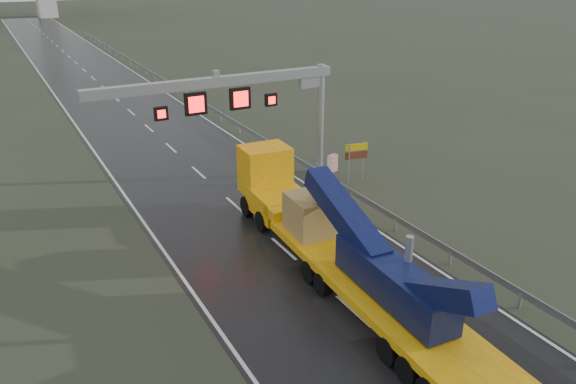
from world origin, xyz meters
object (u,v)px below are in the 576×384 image
sign_gantry (251,99)px  striped_barrier (333,163)px  heavy_haul_truck (327,232)px  exit_sign_pair (356,155)px

sign_gantry → striped_barrier: size_ratio=12.81×
sign_gantry → heavy_haul_truck: bearing=-96.5°
exit_sign_pair → striped_barrier: size_ratio=2.21×
exit_sign_pair → sign_gantry: bearing=171.6°
sign_gantry → striped_barrier: bearing=0.3°
heavy_haul_truck → sign_gantry: bearing=86.4°
exit_sign_pair → striped_barrier: 2.55m
heavy_haul_truck → striped_barrier: size_ratio=16.79×
heavy_haul_truck → striped_barrier: 12.62m
heavy_haul_truck → striped_barrier: (7.04, 10.41, -1.19)m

